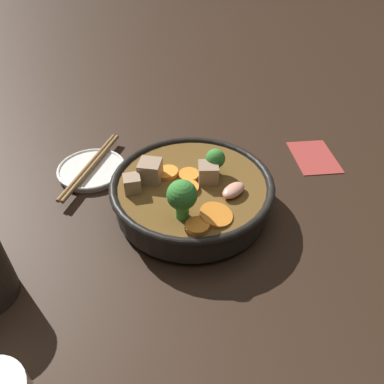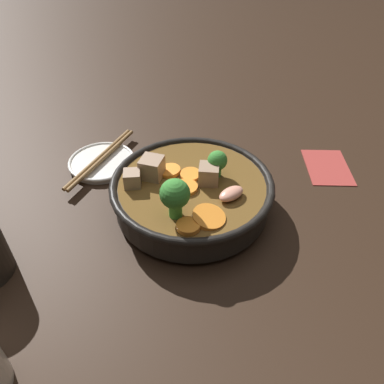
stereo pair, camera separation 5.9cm
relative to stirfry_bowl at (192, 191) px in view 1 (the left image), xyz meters
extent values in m
plane|color=black|center=(0.00, 0.00, -0.04)|extent=(3.00, 3.00, 0.00)
cylinder|color=black|center=(0.00, 0.00, -0.03)|extent=(0.13, 0.13, 0.01)
cylinder|color=black|center=(0.00, 0.00, -0.01)|extent=(0.24, 0.24, 0.04)
torus|color=black|center=(0.00, 0.00, 0.02)|extent=(0.25, 0.25, 0.01)
cylinder|color=brown|center=(0.00, 0.00, 0.00)|extent=(0.23, 0.23, 0.02)
cylinder|color=orange|center=(-0.09, 0.02, 0.02)|extent=(0.04, 0.04, 0.01)
cylinder|color=orange|center=(-0.01, 0.01, 0.02)|extent=(0.04, 0.04, 0.01)
cylinder|color=orange|center=(-0.08, -0.01, 0.02)|extent=(0.06, 0.06, 0.01)
cylinder|color=orange|center=(0.03, 0.03, 0.02)|extent=(0.04, 0.04, 0.01)
cylinder|color=orange|center=(0.02, 0.00, 0.02)|extent=(0.04, 0.04, 0.01)
cylinder|color=green|center=(0.01, -0.04, 0.02)|extent=(0.01, 0.01, 0.02)
sphere|color=#388433|center=(0.01, -0.04, 0.04)|extent=(0.03, 0.03, 0.03)
cylinder|color=green|center=(-0.07, 0.03, 0.03)|extent=(0.02, 0.02, 0.02)
sphere|color=#388433|center=(-0.07, 0.03, 0.05)|extent=(0.04, 0.04, 0.04)
cube|color=#9E7F66|center=(0.01, 0.09, 0.03)|extent=(0.03, 0.03, 0.02)
cube|color=#9E7F66|center=(0.03, 0.06, 0.03)|extent=(0.04, 0.04, 0.03)
cube|color=#9E7F66|center=(0.00, -0.03, 0.03)|extent=(0.04, 0.04, 0.03)
ellipsoid|color=#EA9E84|center=(-0.04, -0.05, 0.02)|extent=(0.04, 0.05, 0.02)
cylinder|color=white|center=(0.14, 0.15, -0.03)|extent=(0.12, 0.12, 0.01)
torus|color=white|center=(0.14, 0.15, -0.03)|extent=(0.12, 0.12, 0.01)
cube|color=#A33833|center=(0.08, -0.27, -0.04)|extent=(0.12, 0.09, 0.00)
cylinder|color=olive|center=(0.15, 0.15, -0.02)|extent=(0.18, 0.12, 0.01)
cylinder|color=olive|center=(0.14, 0.15, -0.02)|extent=(0.18, 0.12, 0.01)
camera|label=1|loc=(-0.43, 0.12, 0.38)|focal=35.00mm
camera|label=2|loc=(-0.44, 0.06, 0.38)|focal=35.00mm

